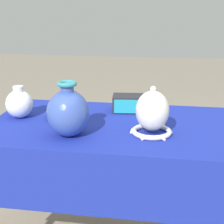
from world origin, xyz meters
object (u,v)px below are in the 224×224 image
(bowl_shallow_charcoal, at_px, (63,113))
(mosaic_tile_box, at_px, (128,103))
(vase_dome_bell, at_px, (152,114))
(vase_tall_bulbous, at_px, (68,112))
(jar_round_porcelain, at_px, (19,104))

(bowl_shallow_charcoal, bearing_deg, mosaic_tile_box, 29.15)
(vase_dome_bell, xyz_separation_m, mosaic_tile_box, (-0.14, 0.31, -0.05))
(vase_tall_bulbous, distance_m, jar_round_porcelain, 0.37)
(vase_dome_bell, height_order, jar_round_porcelain, vase_dome_bell)
(vase_tall_bulbous, xyz_separation_m, mosaic_tile_box, (0.21, 0.39, -0.06))
(vase_dome_bell, bearing_deg, bowl_shallow_charcoal, 161.73)
(vase_dome_bell, bearing_deg, vase_tall_bulbous, -167.93)
(mosaic_tile_box, bearing_deg, vase_tall_bulbous, -123.97)
(mosaic_tile_box, distance_m, bowl_shallow_charcoal, 0.35)
(vase_dome_bell, bearing_deg, mosaic_tile_box, 113.76)
(jar_round_porcelain, bearing_deg, mosaic_tile_box, 19.74)
(vase_tall_bulbous, distance_m, mosaic_tile_box, 0.45)
(vase_tall_bulbous, xyz_separation_m, bowl_shallow_charcoal, (-0.09, 0.22, -0.07))
(mosaic_tile_box, relative_size, bowl_shallow_charcoal, 1.06)
(vase_tall_bulbous, bearing_deg, mosaic_tile_box, 61.45)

